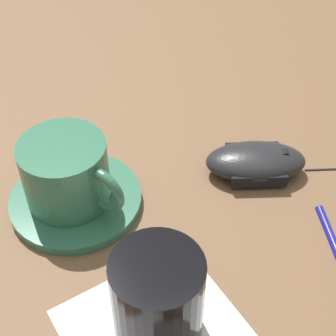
% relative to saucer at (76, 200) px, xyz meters
% --- Properties ---
extents(ground_plane, '(3.00, 3.00, 0.00)m').
position_rel_saucer_xyz_m(ground_plane, '(0.08, 0.07, -0.01)').
color(ground_plane, brown).
extents(saucer, '(0.14, 0.14, 0.01)m').
position_rel_saucer_xyz_m(saucer, '(0.00, 0.00, 0.00)').
color(saucer, '#2D664C').
rests_on(saucer, ground).
extents(coffee_cup, '(0.11, 0.09, 0.07)m').
position_rel_saucer_xyz_m(coffee_cup, '(-0.00, -0.00, 0.04)').
color(coffee_cup, '#2D664C').
rests_on(coffee_cup, saucer).
extents(computer_mouse, '(0.09, 0.13, 0.03)m').
position_rel_saucer_xyz_m(computer_mouse, '(0.02, 0.20, 0.01)').
color(computer_mouse, black).
rests_on(computer_mouse, ground).
extents(napkin_under_glass, '(0.18, 0.18, 0.00)m').
position_rel_saucer_xyz_m(napkin_under_glass, '(0.18, 0.04, -0.00)').
color(napkin_under_glass, white).
rests_on(napkin_under_glass, ground).
extents(drinking_glass, '(0.08, 0.08, 0.09)m').
position_rel_saucer_xyz_m(drinking_glass, '(0.17, 0.04, 0.04)').
color(drinking_glass, black).
rests_on(drinking_glass, napkin_under_glass).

